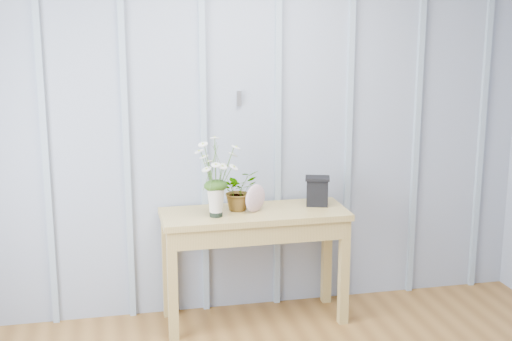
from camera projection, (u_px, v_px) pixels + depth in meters
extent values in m
cube|color=#8C95AA|center=(241.00, 128.00, 4.70)|extent=(4.00, 0.01, 2.50)
cube|color=silver|center=(239.00, 98.00, 4.64)|extent=(0.03, 0.01, 0.10)
cube|color=#8599AB|center=(44.00, 136.00, 4.43)|extent=(0.04, 0.03, 2.50)
cube|color=#8599AB|center=(126.00, 133.00, 4.53)|extent=(0.04, 0.03, 2.50)
cube|color=#8599AB|center=(203.00, 130.00, 4.64)|extent=(0.04, 0.03, 2.50)
cube|color=#8599AB|center=(278.00, 127.00, 4.74)|extent=(0.04, 0.03, 2.50)
cube|color=#8599AB|center=(349.00, 125.00, 4.85)|extent=(0.04, 0.03, 2.50)
cube|color=#8599AB|center=(417.00, 122.00, 4.95)|extent=(0.04, 0.03, 2.50)
cube|color=#8599AB|center=(483.00, 120.00, 5.06)|extent=(0.04, 0.03, 2.50)
cube|color=#9D8548|center=(254.00, 214.00, 4.59)|extent=(1.20, 0.45, 0.04)
cube|color=#9D8548|center=(254.00, 226.00, 4.60)|extent=(1.13, 0.42, 0.12)
cube|color=#9D8548|center=(173.00, 286.00, 4.38)|extent=(0.06, 0.06, 0.71)
cube|color=#9D8548|center=(344.00, 272.00, 4.62)|extent=(0.06, 0.06, 0.71)
cube|color=#9D8548|center=(167.00, 266.00, 4.73)|extent=(0.06, 0.06, 0.71)
cube|color=#9D8548|center=(327.00, 254.00, 4.96)|extent=(0.06, 0.06, 0.71)
cylinder|color=black|center=(216.00, 212.00, 4.46)|extent=(0.08, 0.08, 0.05)
cone|color=beige|center=(216.00, 200.00, 4.44)|extent=(0.13, 0.13, 0.19)
ellipsoid|color=#1D3E10|center=(216.00, 186.00, 4.42)|extent=(0.15, 0.12, 0.08)
imported|color=#1D3E10|center=(238.00, 190.00, 4.59)|extent=(0.30, 0.28, 0.26)
ellipsoid|color=#9A5A75|center=(255.00, 198.00, 4.55)|extent=(0.18, 0.15, 0.18)
cube|color=black|center=(317.00, 192.00, 4.69)|extent=(0.17, 0.14, 0.18)
cube|color=black|center=(318.00, 178.00, 4.67)|extent=(0.19, 0.16, 0.02)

